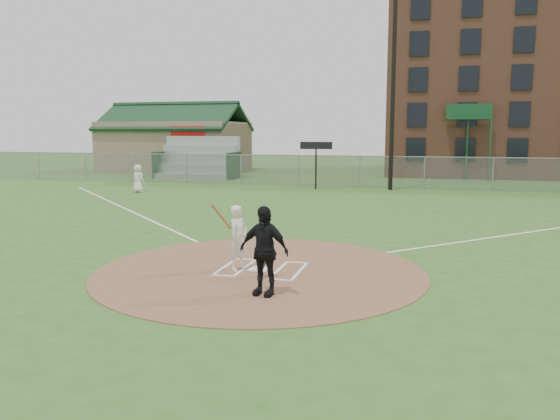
% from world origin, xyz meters
% --- Properties ---
extents(ground, '(140.00, 140.00, 0.00)m').
position_xyz_m(ground, '(0.00, 0.00, 0.00)').
color(ground, '#305C1F').
rests_on(ground, ground).
extents(dirt_circle, '(8.40, 8.40, 0.02)m').
position_xyz_m(dirt_circle, '(0.00, 0.00, 0.01)').
color(dirt_circle, '#8A5D41').
rests_on(dirt_circle, ground).
extents(home_plate, '(0.51, 0.51, 0.03)m').
position_xyz_m(home_plate, '(-0.05, 0.05, 0.04)').
color(home_plate, white).
rests_on(home_plate, dirt_circle).
extents(foul_line_third, '(17.04, 17.04, 0.01)m').
position_xyz_m(foul_line_third, '(-9.00, 9.00, 0.01)').
color(foul_line_third, white).
rests_on(foul_line_third, ground).
extents(catcher, '(0.51, 0.42, 0.99)m').
position_xyz_m(catcher, '(0.34, -0.64, 0.52)').
color(catcher, slate).
rests_on(catcher, dirt_circle).
extents(umpire, '(1.21, 0.68, 1.95)m').
position_xyz_m(umpire, '(0.69, -1.98, 0.99)').
color(umpire, black).
rests_on(umpire, dirt_circle).
extents(ondeck_player, '(0.90, 0.70, 1.63)m').
position_xyz_m(ondeck_player, '(-12.23, 15.73, 0.82)').
color(ondeck_player, white).
rests_on(ondeck_player, ground).
extents(batters_boxes, '(2.08, 1.88, 0.01)m').
position_xyz_m(batters_boxes, '(0.00, 0.15, 0.03)').
color(batters_boxes, white).
rests_on(batters_boxes, dirt_circle).
extents(batter_at_plate, '(0.79, 1.01, 1.78)m').
position_xyz_m(batter_at_plate, '(-0.55, -0.10, 0.86)').
color(batter_at_plate, white).
rests_on(batter_at_plate, dirt_circle).
extents(outfield_fence, '(56.08, 0.08, 2.03)m').
position_xyz_m(outfield_fence, '(0.00, 22.00, 1.02)').
color(outfield_fence, slate).
rests_on(outfield_fence, ground).
extents(bleachers, '(6.08, 3.20, 3.20)m').
position_xyz_m(bleachers, '(-13.00, 26.20, 1.59)').
color(bleachers, '#B7BABF').
rests_on(bleachers, ground).
extents(clubhouse, '(12.20, 8.71, 6.23)m').
position_xyz_m(clubhouse, '(-18.00, 32.99, 2.39)').
color(clubhouse, gray).
rests_on(clubhouse, ground).
extents(light_pole, '(1.20, 0.30, 12.22)m').
position_xyz_m(light_pole, '(2.00, 21.00, 6.61)').
color(light_pole, black).
rests_on(light_pole, ground).
extents(scoreboard_sign, '(2.00, 0.10, 2.93)m').
position_xyz_m(scoreboard_sign, '(-2.50, 20.20, 2.39)').
color(scoreboard_sign, black).
rests_on(scoreboard_sign, ground).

